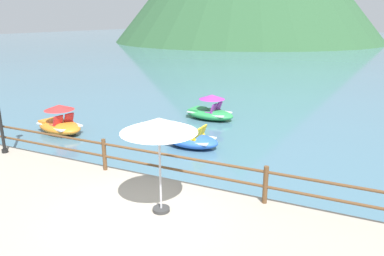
{
  "coord_description": "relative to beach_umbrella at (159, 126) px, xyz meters",
  "views": [
    {
      "loc": [
        4.16,
        -6.38,
        4.68
      ],
      "look_at": [
        -1.17,
        5.0,
        0.9
      ],
      "focal_mm": 34.15,
      "sensor_mm": 36.0,
      "label": 1
    }
  ],
  "objects": [
    {
      "name": "ground_plane",
      "position": [
        -0.31,
        39.85,
        -2.45
      ],
      "size": [
        200.0,
        200.0,
        0.0
      ],
      "primitive_type": "plane",
      "color": "#477084"
    },
    {
      "name": "dock_railing",
      "position": [
        -0.31,
        1.4,
        -1.47
      ],
      "size": [
        23.92,
        0.12,
        0.95
      ],
      "color": "brown",
      "rests_on": "promenade_dock"
    },
    {
      "name": "beach_umbrella",
      "position": [
        0.0,
        0.0,
        0.0
      ],
      "size": [
        1.7,
        1.7,
        2.24
      ],
      "color": "#B2B2B7",
      "rests_on": "promenade_dock"
    },
    {
      "name": "pedal_boat_0",
      "position": [
        -7.58,
        4.57,
        -2.04
      ],
      "size": [
        2.63,
        1.83,
        1.24
      ],
      "color": "orange",
      "rests_on": "ground"
    },
    {
      "name": "pedal_boat_2",
      "position": [
        -1.72,
        5.32,
        -2.18
      ],
      "size": [
        2.16,
        1.27,
        0.84
      ],
      "color": "blue",
      "rests_on": "ground"
    },
    {
      "name": "pedal_boat_3",
      "position": [
        -2.64,
        9.33,
        -2.05
      ],
      "size": [
        2.63,
        1.62,
        1.21
      ],
      "color": "green",
      "rests_on": "ground"
    }
  ]
}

